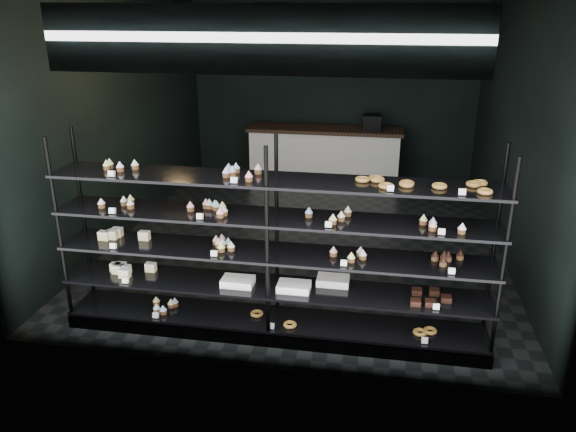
{
  "coord_description": "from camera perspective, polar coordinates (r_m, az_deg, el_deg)",
  "views": [
    {
      "loc": [
        0.94,
        -7.04,
        3.0
      ],
      "look_at": [
        0.05,
        -1.9,
        1.01
      ],
      "focal_mm": 35.0,
      "sensor_mm": 36.0,
      "label": 1
    }
  ],
  "objects": [
    {
      "name": "pendant_lamp",
      "position": [
        6.64,
        -11.98,
        15.7
      ],
      "size": [
        0.35,
        0.35,
        0.91
      ],
      "color": "black",
      "rests_on": "room"
    },
    {
      "name": "service_counter",
      "position": [
        9.91,
        3.79,
        6.21
      ],
      "size": [
        2.67,
        0.65,
        1.23
      ],
      "color": "silver",
      "rests_on": "room"
    },
    {
      "name": "signage",
      "position": [
        4.22,
        -3.14,
        17.47
      ],
      "size": [
        3.3,
        0.05,
        0.5
      ],
      "color": "#0D1C41",
      "rests_on": "room"
    },
    {
      "name": "display_shelf",
      "position": [
        5.25,
        -1.75,
        -5.97
      ],
      "size": [
        4.0,
        0.5,
        1.91
      ],
      "color": "black",
      "rests_on": "room"
    },
    {
      "name": "room",
      "position": [
        7.24,
        2.24,
        9.69
      ],
      "size": [
        5.01,
        6.01,
        3.2
      ],
      "color": "black",
      "rests_on": "ground"
    }
  ]
}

